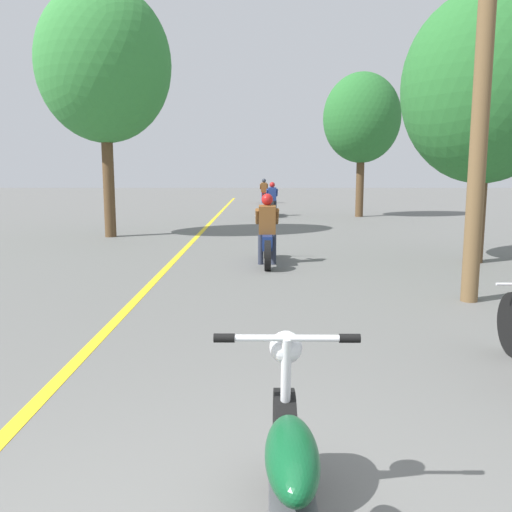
# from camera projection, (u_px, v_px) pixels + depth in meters

# --- Properties ---
(lane_stripe_center) EXTENTS (0.14, 48.00, 0.01)m
(lane_stripe_center) POSITION_uv_depth(u_px,v_px,m) (191.00, 243.00, 14.34)
(lane_stripe_center) COLOR yellow
(lane_stripe_center) RESTS_ON ground
(utility_pole) EXTENTS (1.10, 0.24, 5.55)m
(utility_pole) POSITION_uv_depth(u_px,v_px,m) (481.00, 99.00, 7.46)
(utility_pole) COLOR brown
(utility_pole) RESTS_ON ground
(roadside_tree_right_near) EXTENTS (3.29, 2.96, 5.41)m
(roadside_tree_right_near) POSITION_uv_depth(u_px,v_px,m) (485.00, 88.00, 10.72)
(roadside_tree_right_near) COLOR #513A23
(roadside_tree_right_near) RESTS_ON ground
(roadside_tree_right_far) EXTENTS (3.14, 2.82, 5.82)m
(roadside_tree_right_far) POSITION_uv_depth(u_px,v_px,m) (362.00, 118.00, 21.95)
(roadside_tree_right_far) COLOR #513A23
(roadside_tree_right_far) RESTS_ON ground
(roadside_tree_left) EXTENTS (3.71, 3.34, 6.93)m
(roadside_tree_left) POSITION_uv_depth(u_px,v_px,m) (104.00, 65.00, 14.91)
(roadside_tree_left) COLOR #513A23
(roadside_tree_left) RESTS_ON ground
(motorcycle_foreground) EXTENTS (0.77, 2.04, 1.03)m
(motorcycle_foreground) POSITION_uv_depth(u_px,v_px,m) (291.00, 495.00, 2.44)
(motorcycle_foreground) COLOR black
(motorcycle_foreground) RESTS_ON ground
(motorcycle_rider_lead) EXTENTS (0.50, 2.06, 1.43)m
(motorcycle_rider_lead) POSITION_uv_depth(u_px,v_px,m) (267.00, 238.00, 10.98)
(motorcycle_rider_lead) COLOR black
(motorcycle_rider_lead) RESTS_ON ground
(motorcycle_rider_mid) EXTENTS (0.50, 2.07, 1.43)m
(motorcycle_rider_mid) POSITION_uv_depth(u_px,v_px,m) (272.00, 203.00, 22.78)
(motorcycle_rider_mid) COLOR black
(motorcycle_rider_mid) RESTS_ON ground
(motorcycle_rider_far) EXTENTS (0.50, 2.10, 1.44)m
(motorcycle_rider_far) POSITION_uv_depth(u_px,v_px,m) (264.00, 194.00, 32.02)
(motorcycle_rider_far) COLOR black
(motorcycle_rider_far) RESTS_ON ground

